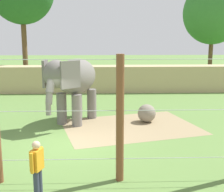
# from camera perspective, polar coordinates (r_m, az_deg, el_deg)

# --- Properties ---
(ground_plane) EXTENTS (120.00, 120.00, 0.00)m
(ground_plane) POSITION_cam_1_polar(r_m,az_deg,el_deg) (12.67, -7.85, -8.89)
(ground_plane) COLOR #5B7F3D
(dirt_patch) EXTENTS (7.20, 5.96, 0.01)m
(dirt_patch) POSITION_cam_1_polar(r_m,az_deg,el_deg) (14.90, 3.41, -5.72)
(dirt_patch) COLOR #937F5B
(dirt_patch) RESTS_ON ground
(embankment_wall) EXTENTS (36.00, 1.80, 2.04)m
(embankment_wall) POSITION_cam_1_polar(r_m,az_deg,el_deg) (24.15, -5.13, 3.22)
(embankment_wall) COLOR tan
(embankment_wall) RESTS_ON ground
(elephant) EXTENTS (2.90, 4.10, 3.29)m
(elephant) POSITION_cam_1_polar(r_m,az_deg,el_deg) (15.24, -7.27, 2.96)
(elephant) COLOR slate
(elephant) RESTS_ON ground
(enrichment_ball) EXTENTS (0.92, 0.92, 0.92)m
(enrichment_ball) POSITION_cam_1_polar(r_m,az_deg,el_deg) (15.62, 6.51, -3.24)
(enrichment_ball) COLOR gray
(enrichment_ball) RESTS_ON ground
(cable_fence) EXTENTS (12.03, 0.24, 3.83)m
(cable_fence) POSITION_cam_1_polar(r_m,az_deg,el_deg) (9.03, -10.12, -4.43)
(cable_fence) COLOR brown
(cable_fence) RESTS_ON ground
(zookeeper) EXTENTS (0.33, 0.59, 1.67)m
(zookeeper) POSITION_cam_1_polar(r_m,az_deg,el_deg) (8.40, -13.82, -12.99)
(zookeeper) COLOR #33384C
(zookeeper) RESTS_ON ground
(tree_far_left) EXTENTS (6.04, 6.04, 9.83)m
(tree_far_left) POSITION_cam_1_polar(r_m,az_deg,el_deg) (33.79, 18.38, 14.51)
(tree_far_left) COLOR brown
(tree_far_left) RESTS_ON ground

